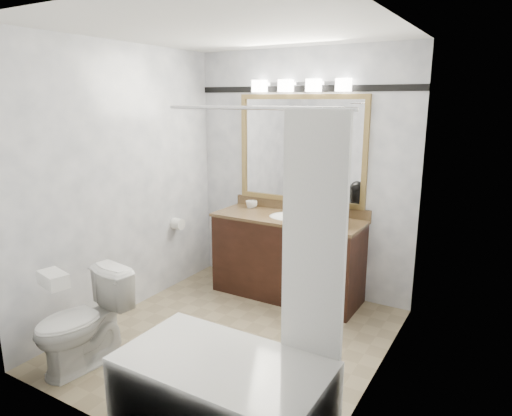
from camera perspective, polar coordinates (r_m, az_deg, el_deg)
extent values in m
cube|color=gray|center=(4.09, -2.84, -15.97)|extent=(2.40, 2.60, 0.01)
cube|color=white|center=(3.59, -3.33, 21.49)|extent=(2.40, 2.60, 0.01)
cube|color=white|center=(4.76, 5.66, 4.32)|extent=(2.40, 0.01, 2.50)
cube|color=white|center=(2.68, -18.66, -3.55)|extent=(2.40, 0.01, 2.50)
cube|color=white|center=(4.41, -16.26, 3.10)|extent=(0.01, 2.60, 2.50)
cube|color=white|center=(3.15, 15.53, -0.85)|extent=(0.01, 2.60, 2.50)
cube|color=black|center=(4.72, 3.92, -6.29)|extent=(1.50, 0.55, 0.82)
cube|color=olive|center=(4.59, 4.01, -1.29)|extent=(1.53, 0.58, 0.03)
cube|color=olive|center=(4.81, 5.46, 0.17)|extent=(1.53, 0.03, 0.10)
ellipsoid|color=white|center=(4.59, 4.00, -1.47)|extent=(0.44, 0.34, 0.14)
cube|color=#A18248|center=(4.68, 5.75, 13.69)|extent=(1.40, 0.04, 0.05)
cube|color=#A18248|center=(4.79, 5.45, 1.03)|extent=(1.40, 0.04, 0.05)
cube|color=#A18248|center=(5.03, -1.45, 7.73)|extent=(0.05, 0.04, 1.00)
cube|color=#A18248|center=(4.46, 13.52, 6.64)|extent=(0.05, 0.04, 1.00)
cube|color=white|center=(4.71, 5.62, 7.29)|extent=(1.30, 0.01, 1.00)
cube|color=silver|center=(4.67, 5.73, 15.22)|extent=(0.90, 0.05, 0.03)
cube|color=white|center=(4.83, 0.45, 14.99)|extent=(0.12, 0.12, 0.12)
cube|color=white|center=(4.69, 3.74, 15.01)|extent=(0.12, 0.12, 0.12)
cube|color=white|center=(4.56, 7.22, 14.97)|extent=(0.12, 0.12, 0.12)
cube|color=white|center=(4.45, 10.88, 14.88)|extent=(0.12, 0.12, 0.12)
cube|color=black|center=(4.69, 5.84, 14.60)|extent=(2.40, 0.01, 0.06)
cube|color=white|center=(3.07, -4.12, -21.98)|extent=(1.30, 0.72, 0.45)
cylinder|color=silver|center=(2.82, -0.24, 12.40)|extent=(1.30, 0.02, 0.02)
cube|color=white|center=(2.75, 7.23, -4.17)|extent=(0.40, 0.04, 1.55)
cylinder|color=white|center=(4.95, -9.76, -1.97)|extent=(0.11, 0.12, 0.12)
imported|color=white|center=(3.78, -20.88, -13.15)|extent=(0.52, 0.77, 0.73)
cube|color=white|center=(3.51, -24.00, -8.13)|extent=(0.27, 0.19, 0.10)
cylinder|color=black|center=(4.35, 9.81, -1.95)|extent=(0.17, 0.17, 0.02)
cylinder|color=black|center=(4.36, 10.37, -0.25)|extent=(0.14, 0.14, 0.25)
sphere|color=black|center=(4.34, 10.44, 1.35)|extent=(0.15, 0.15, 0.15)
cube|color=black|center=(4.29, 9.75, 0.66)|extent=(0.12, 0.12, 0.05)
cylinder|color=silver|center=(4.33, 9.66, -1.63)|extent=(0.06, 0.06, 0.06)
imported|color=white|center=(4.95, -0.41, 0.48)|extent=(0.13, 0.13, 0.08)
imported|color=white|center=(4.94, -0.79, 0.46)|extent=(0.11, 0.11, 0.08)
imported|color=white|center=(4.76, 4.42, 0.14)|extent=(0.06, 0.06, 0.12)
imported|color=white|center=(4.65, 6.86, -0.40)|extent=(0.09, 0.09, 0.09)
cube|color=beige|center=(4.69, 4.69, -0.66)|extent=(0.08, 0.06, 0.02)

